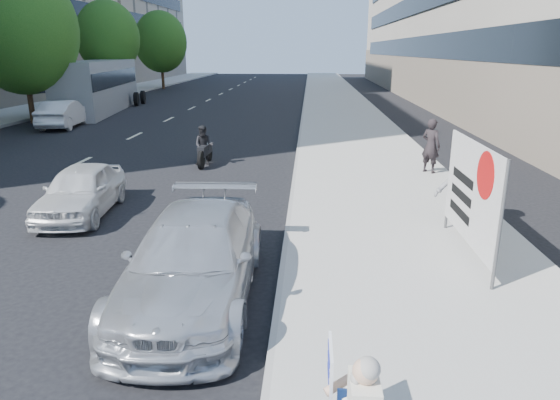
# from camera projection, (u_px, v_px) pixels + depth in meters

# --- Properties ---
(ground) EXTENTS (160.00, 160.00, 0.00)m
(ground) POSITION_uv_depth(u_px,v_px,m) (214.00, 252.00, 10.22)
(ground) COLOR black
(ground) RESTS_ON ground
(near_sidewalk) EXTENTS (5.00, 120.00, 0.15)m
(near_sidewalk) POSITION_uv_depth(u_px,v_px,m) (346.00, 120.00, 29.08)
(near_sidewalk) COLOR #A29F97
(near_sidewalk) RESTS_ON ground
(far_sidewalk) EXTENTS (4.50, 120.00, 0.15)m
(far_sidewalk) POSITION_uv_depth(u_px,v_px,m) (2.00, 117.00, 30.26)
(far_sidewalk) COLOR #A29F97
(far_sidewalk) RESTS_ON ground
(tree_far_c) EXTENTS (6.00, 6.00, 8.47)m
(tree_far_c) POSITION_uv_depth(u_px,v_px,m) (20.00, 30.00, 26.75)
(tree_far_c) COLOR #382616
(tree_far_c) RESTS_ON ground
(tree_far_d) EXTENTS (4.80, 4.80, 7.65)m
(tree_far_d) POSITION_uv_depth(u_px,v_px,m) (108.00, 38.00, 38.26)
(tree_far_d) COLOR #382616
(tree_far_d) RESTS_ON ground
(tree_far_e) EXTENTS (5.40, 5.40, 7.89)m
(tree_far_e) POSITION_uv_depth(u_px,v_px,m) (161.00, 42.00, 51.67)
(tree_far_e) COLOR #382616
(tree_far_e) RESTS_ON ground
(jogger) EXTENTS (1.29, 0.82, 1.89)m
(jogger) POSITION_uv_depth(u_px,v_px,m) (463.00, 182.00, 11.29)
(jogger) COLOR gray
(jogger) RESTS_ON near_sidewalk
(pedestrian_woman) EXTENTS (0.75, 0.74, 1.74)m
(pedestrian_woman) POSITION_uv_depth(u_px,v_px,m) (431.00, 146.00, 15.98)
(pedestrian_woman) COLOR black
(pedestrian_woman) RESTS_ON near_sidewalk
(protest_banner) EXTENTS (0.08, 3.06, 2.20)m
(protest_banner) POSITION_uv_depth(u_px,v_px,m) (471.00, 192.00, 9.36)
(protest_banner) COLOR #4C4C4C
(protest_banner) RESTS_ON near_sidewalk
(parked_sedan) EXTENTS (2.11, 4.95, 1.42)m
(parked_sedan) POSITION_uv_depth(u_px,v_px,m) (194.00, 259.00, 8.10)
(parked_sedan) COLOR #AFB2B7
(parked_sedan) RESTS_ON ground
(white_sedan_near) EXTENTS (1.79, 3.76, 1.24)m
(white_sedan_near) POSITION_uv_depth(u_px,v_px,m) (81.00, 190.00, 12.38)
(white_sedan_near) COLOR silver
(white_sedan_near) RESTS_ON ground
(white_sedan_mid) EXTENTS (2.02, 4.49, 1.43)m
(white_sedan_mid) POSITION_uv_depth(u_px,v_px,m) (64.00, 114.00, 26.53)
(white_sedan_mid) COLOR silver
(white_sedan_mid) RESTS_ON ground
(motorcycle) EXTENTS (0.71, 2.04, 1.42)m
(motorcycle) POSITION_uv_depth(u_px,v_px,m) (204.00, 148.00, 17.73)
(motorcycle) COLOR black
(motorcycle) RESTS_ON ground
(bus) EXTENTS (4.12, 12.32, 3.30)m
(bus) POSITION_uv_depth(u_px,v_px,m) (99.00, 87.00, 33.15)
(bus) COLOR slate
(bus) RESTS_ON ground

